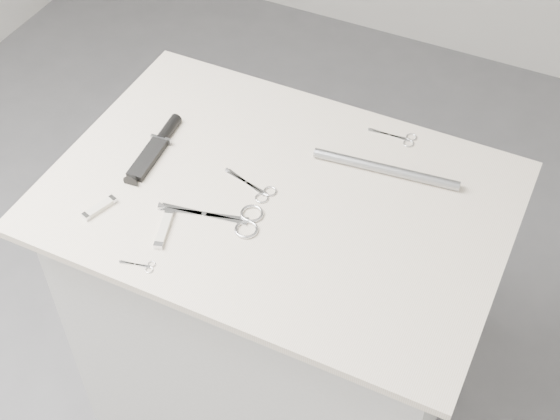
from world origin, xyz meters
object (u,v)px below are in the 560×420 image
at_px(embroidery_scissors_b, 400,138).
at_px(sheathed_knife, 157,145).
at_px(tiny_scissors, 142,266).
at_px(metal_rail, 386,169).
at_px(large_shears, 233,219).
at_px(plinth, 278,319).
at_px(embroidery_scissors_a, 258,190).
at_px(pocket_knife_b, 100,208).
at_px(pocket_knife_a, 164,229).

distance_m(embroidery_scissors_b, sheathed_knife, 0.57).
distance_m(embroidery_scissors_b, tiny_scissors, 0.68).
bearing_deg(metal_rail, tiny_scissors, -126.81).
xyz_separation_m(large_shears, embroidery_scissors_b, (0.23, 0.40, -0.00)).
relative_size(plinth, large_shears, 4.00).
bearing_deg(embroidery_scissors_a, plinth, 24.79).
bearing_deg(tiny_scissors, embroidery_scissors_a, 55.53).
relative_size(tiny_scissors, pocket_knife_b, 0.90).
bearing_deg(plinth, embroidery_scissors_b, 58.07).
xyz_separation_m(large_shears, metal_rail, (0.24, 0.27, 0.01)).
relative_size(embroidery_scissors_a, pocket_knife_a, 1.26).
bearing_deg(embroidery_scissors_a, pocket_knife_b, -128.90).
bearing_deg(embroidery_scissors_a, embroidery_scissors_b, 68.41).
height_order(large_shears, metal_rail, metal_rail).
xyz_separation_m(tiny_scissors, sheathed_knife, (-0.16, 0.31, 0.01)).
distance_m(plinth, embroidery_scissors_a, 0.47).
height_order(plinth, embroidery_scissors_a, embroidery_scissors_a).
bearing_deg(large_shears, pocket_knife_b, -172.78).
bearing_deg(metal_rail, sheathed_knife, -163.54).
height_order(pocket_knife_a, metal_rail, metal_rail).
height_order(tiny_scissors, pocket_knife_b, pocket_knife_b).
height_order(embroidery_scissors_b, tiny_scissors, same).
bearing_deg(embroidery_scissors_b, metal_rail, -89.30).
height_order(tiny_scissors, metal_rail, metal_rail).
relative_size(large_shears, tiny_scissors, 3.05).
bearing_deg(sheathed_knife, metal_rail, -78.45).
relative_size(embroidery_scissors_a, metal_rail, 0.40).
bearing_deg(plinth, metal_rail, 41.30).
bearing_deg(plinth, pocket_knife_b, -147.62).
bearing_deg(embroidery_scissors_b, pocket_knife_b, -138.51).
relative_size(large_shears, embroidery_scissors_b, 1.99).
xyz_separation_m(plinth, pocket_knife_b, (-0.32, -0.21, 0.48)).
xyz_separation_m(large_shears, pocket_knife_a, (-0.12, -0.09, 0.00)).
distance_m(embroidery_scissors_a, pocket_knife_b, 0.34).
xyz_separation_m(sheathed_knife, pocket_knife_a, (0.15, -0.21, -0.00)).
bearing_deg(sheathed_knife, large_shears, -120.25).
bearing_deg(pocket_knife_a, pocket_knife_b, 75.85).
height_order(sheathed_knife, metal_rail, same).
distance_m(embroidery_scissors_b, pocket_knife_b, 0.71).
distance_m(pocket_knife_b, metal_rail, 0.63).
relative_size(embroidery_scissors_a, sheathed_knife, 0.61).
xyz_separation_m(tiny_scissors, pocket_knife_a, (-0.01, 0.10, 0.01)).
distance_m(plinth, metal_rail, 0.54).
distance_m(plinth, embroidery_scissors_b, 0.58).
xyz_separation_m(sheathed_knife, metal_rail, (0.50, 0.15, 0.00)).
distance_m(tiny_scissors, pocket_knife_a, 0.10).
height_order(plinth, embroidery_scissors_b, embroidery_scissors_b).
xyz_separation_m(pocket_knife_b, metal_rail, (0.51, 0.37, 0.01)).
bearing_deg(large_shears, pocket_knife_a, -154.74).
relative_size(embroidery_scissors_a, pocket_knife_b, 1.63).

